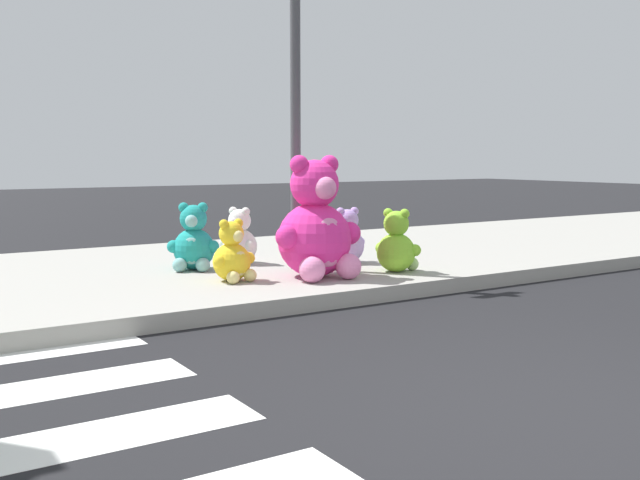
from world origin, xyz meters
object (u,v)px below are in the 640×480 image
Objects in this scene: plush_teal at (194,243)px; plush_lavender at (347,240)px; sign_pole at (296,109)px; plush_lime at (397,246)px; plush_yellow at (233,256)px; plush_tan at (318,239)px; plush_pink_large at (316,229)px; plush_white at (239,241)px.

plush_lavender is at bearing -14.62° from plush_teal.
sign_pole is 1.78m from plush_teal.
plush_lime reaches higher than plush_lavender.
plush_lime is at bearing -43.44° from sign_pole.
plush_tan is at bearing 31.09° from plush_yellow.
plush_pink_large is 1.41m from plush_teal.
sign_pole is 5.05× the size of plush_lavender.
plush_yellow is at bearing -158.78° from sign_pole.
plush_white is at bearing 175.79° from plush_tan.
plush_white is at bearing 60.91° from plush_yellow.
plush_lime reaches higher than plush_tan.
sign_pole is 4.45× the size of plush_teal.
plush_yellow is 1.75m from plush_lime.
plush_lime is (0.07, -0.83, 0.01)m from plush_lavender.
plush_white is at bearing 118.21° from sign_pole.
plush_white reaches higher than plush_tan.
plush_yellow is at bearing -164.99° from plush_lavender.
plush_pink_large is 0.88m from plush_yellow.
sign_pole is 1.63m from plush_white.
sign_pole is 5.77× the size of plush_tan.
plush_pink_large reaches higher than plush_white.
plush_lime is at bearing -85.26° from plush_lavender.
plush_teal is 1.08× the size of plush_lime.
plush_lavender is 0.51m from plush_tan.
sign_pole is at bearing -173.55° from plush_lavender.
plush_pink_large is 1.91× the size of plush_white.
plush_lavender is 0.88× the size of plush_teal.
plush_white is 1.81m from plush_lime.
plush_tan is 1.34m from plush_lime.
plush_lavender is (0.83, 0.67, -0.23)m from plush_pink_large.
sign_pole is at bearing 79.21° from plush_pink_large.
plush_tan is at bearing -4.21° from plush_white.
plush_teal reaches higher than plush_lime.
plush_pink_large is 0.94m from plush_lime.
plush_tan is at bearing 95.84° from plush_lime.
plush_teal is 1.19× the size of plush_yellow.
sign_pole is 1.72m from plush_tan.
plush_lime is (0.79, -0.74, -1.43)m from sign_pole.
plush_yellow is (-0.93, -0.36, -1.46)m from sign_pole.
plush_lavender is 0.95× the size of plush_lime.
plush_teal is (-0.85, 1.10, -0.20)m from plush_pink_large.
plush_tan is (-0.07, 0.51, -0.03)m from plush_lavender.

